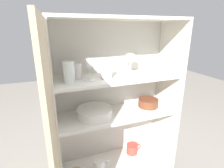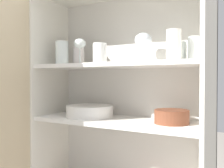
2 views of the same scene
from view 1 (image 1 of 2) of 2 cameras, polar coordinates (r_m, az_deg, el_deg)
cupboard_back_panel at (r=1.49m, az=-0.61°, el=-8.28°), size 0.91×0.02×1.42m
cupboard_side_left at (r=1.28m, az=-17.67°, el=-13.89°), size 0.02×0.33×1.42m
cupboard_side_right at (r=1.57m, az=17.13°, el=-7.76°), size 0.02×0.33×1.42m
cupboard_top_panel at (r=1.20m, az=2.05°, el=20.64°), size 0.91×0.33×0.02m
shelf_board_lower at (r=1.61m, az=1.57°, el=-24.29°), size 0.88×0.30×0.02m
shelf_board_middle at (r=1.35m, az=1.73°, el=-9.70°), size 0.88×0.30×0.02m
shelf_board_upper at (r=1.24m, az=1.85°, el=2.10°), size 0.88×0.30×0.02m
tumbler_glass_0 at (r=1.32m, az=15.47°, el=5.86°), size 0.06×0.06×0.13m
tumbler_glass_1 at (r=1.40m, az=12.84°, el=5.79°), size 0.08×0.08×0.09m
tumbler_glass_2 at (r=1.19m, az=-11.47°, el=4.18°), size 0.06×0.06×0.10m
tumbler_glass_3 at (r=1.17m, az=-1.79°, el=4.37°), size 0.07×0.07×0.11m
tumbler_glass_4 at (r=1.43m, az=16.00°, el=6.15°), size 0.06×0.06×0.11m
tumbler_glass_5 at (r=1.11m, az=-13.92°, el=3.80°), size 0.07×0.07×0.13m
wine_glass_0 at (r=1.31m, az=6.14°, el=8.32°), size 0.09×0.09×0.15m
wine_glass_1 at (r=1.12m, az=-7.37°, el=6.02°), size 0.07×0.07×0.14m
plate_stack_white at (r=1.28m, az=-5.71°, el=-9.17°), size 0.26×0.26×0.06m
mixing_bowl_large at (r=1.46m, az=11.74°, el=-5.88°), size 0.16×0.16×0.06m
coffee_mug_primary at (r=1.67m, az=6.62°, el=-20.24°), size 0.14×0.10×0.09m
coffee_mug_extra_1 at (r=1.51m, az=-4.08°, el=-24.92°), size 0.13×0.09×0.10m
coffee_mug_extra_2 at (r=1.67m, az=14.06°, el=-20.66°), size 0.12×0.08×0.09m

